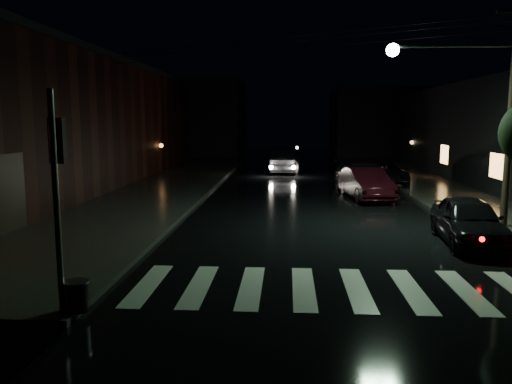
% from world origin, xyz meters
% --- Properties ---
extents(ground, '(120.00, 120.00, 0.00)m').
position_xyz_m(ground, '(0.00, 0.00, 0.00)').
color(ground, black).
rests_on(ground, ground).
extents(sidewalk_left, '(6.00, 44.00, 0.15)m').
position_xyz_m(sidewalk_left, '(-5.00, 14.00, 0.07)').
color(sidewalk_left, '#282826').
rests_on(sidewalk_left, ground).
extents(sidewalk_right, '(4.00, 44.00, 0.15)m').
position_xyz_m(sidewalk_right, '(10.00, 14.00, 0.07)').
color(sidewalk_right, '#282826').
rests_on(sidewalk_right, ground).
extents(building_left, '(10.00, 36.00, 7.00)m').
position_xyz_m(building_left, '(-12.00, 16.00, 3.50)').
color(building_left, black).
rests_on(building_left, ground).
extents(building_far_left, '(14.00, 10.00, 8.00)m').
position_xyz_m(building_far_left, '(-10.00, 45.00, 4.00)').
color(building_far_left, black).
rests_on(building_far_left, ground).
extents(building_far_right, '(14.00, 10.00, 7.00)m').
position_xyz_m(building_far_right, '(14.00, 45.00, 3.50)').
color(building_far_right, black).
rests_on(building_far_right, ground).
extents(crosswalk, '(9.00, 3.00, 0.01)m').
position_xyz_m(crosswalk, '(3.00, 0.50, 0.01)').
color(crosswalk, beige).
rests_on(crosswalk, ground).
extents(signal_pole_corner, '(0.68, 0.61, 4.20)m').
position_xyz_m(signal_pole_corner, '(-2.14, -1.46, 1.54)').
color(signal_pole_corner, slate).
rests_on(signal_pole_corner, ground).
extents(utility_pole, '(4.92, 0.44, 8.00)m').
position_xyz_m(utility_pole, '(8.83, 7.00, 4.60)').
color(utility_pole, black).
rests_on(utility_pole, ground).
extents(parked_car_a, '(2.01, 4.34, 1.44)m').
position_xyz_m(parked_car_a, '(7.60, 4.99, 0.72)').
color(parked_car_a, black).
rests_on(parked_car_a, ground).
extents(parked_car_b, '(2.23, 4.79, 1.52)m').
position_xyz_m(parked_car_b, '(5.80, 13.64, 0.76)').
color(parked_car_b, black).
rests_on(parked_car_b, ground).
extents(parked_car_c, '(2.81, 5.69, 1.59)m').
position_xyz_m(parked_car_c, '(6.02, 16.21, 0.79)').
color(parked_car_c, black).
rests_on(parked_car_c, ground).
extents(parked_car_d, '(2.70, 5.33, 1.44)m').
position_xyz_m(parked_car_d, '(7.59, 18.65, 0.72)').
color(parked_car_d, black).
rests_on(parked_car_d, ground).
extents(oncoming_car, '(1.78, 4.98, 1.63)m').
position_xyz_m(oncoming_car, '(1.67, 25.41, 0.82)').
color(oncoming_car, black).
rests_on(oncoming_car, ground).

